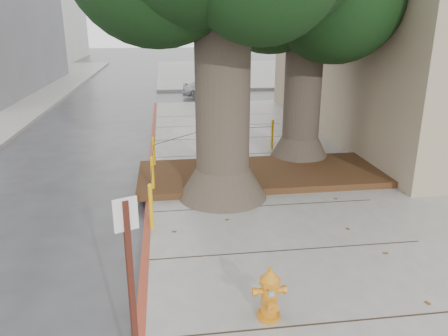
# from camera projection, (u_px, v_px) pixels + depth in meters

# --- Properties ---
(ground) EXTENTS (140.00, 140.00, 0.00)m
(ground) POSITION_uv_depth(u_px,v_px,m) (260.00, 260.00, 7.74)
(ground) COLOR #28282B
(ground) RESTS_ON ground
(sidewalk_far) EXTENTS (16.00, 20.00, 0.15)m
(sidewalk_far) POSITION_uv_depth(u_px,v_px,m) (254.00, 72.00, 36.68)
(sidewalk_far) COLOR slate
(sidewalk_far) RESTS_ON ground
(curb_red) EXTENTS (0.14, 26.00, 0.16)m
(curb_red) POSITION_uv_depth(u_px,v_px,m) (149.00, 206.00, 9.80)
(curb_red) COLOR maroon
(curb_red) RESTS_ON ground
(planter_bed) EXTENTS (6.40, 2.60, 0.16)m
(planter_bed) POSITION_uv_depth(u_px,v_px,m) (262.00, 174.00, 11.44)
(planter_bed) COLOR black
(planter_bed) RESTS_ON sidewalk_main
(building_side_white) EXTENTS (10.00, 10.00, 9.00)m
(building_side_white) POSITION_uv_depth(u_px,v_px,m) (396.00, 16.00, 32.80)
(building_side_white) COLOR silver
(building_side_white) RESTS_ON ground
(bollard_ring) EXTENTS (3.79, 5.39, 0.95)m
(bollard_ring) POSITION_uv_depth(u_px,v_px,m) (193.00, 155.00, 11.53)
(bollard_ring) COLOR #DE9E0C
(bollard_ring) RESTS_ON sidewalk_main
(fire_hydrant) EXTENTS (0.41, 0.35, 0.78)m
(fire_hydrant) POSITION_uv_depth(u_px,v_px,m) (270.00, 294.00, 5.86)
(fire_hydrant) COLOR orange
(fire_hydrant) RESTS_ON sidewalk_main
(signpost) EXTENTS (0.22, 0.11, 2.34)m
(signpost) POSITION_uv_depth(u_px,v_px,m) (132.00, 295.00, 4.25)
(signpost) COLOR #471911
(signpost) RESTS_ON sidewalk_main
(car_silver) EXTENTS (3.35, 1.59, 1.10)m
(car_silver) POSITION_uv_depth(u_px,v_px,m) (211.00, 88.00, 24.29)
(car_silver) COLOR #ADADB2
(car_silver) RESTS_ON ground
(car_red) EXTENTS (4.31, 1.94, 1.37)m
(car_red) POSITION_uv_depth(u_px,v_px,m) (317.00, 84.00, 24.91)
(car_red) COLOR maroon
(car_red) RESTS_ON ground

